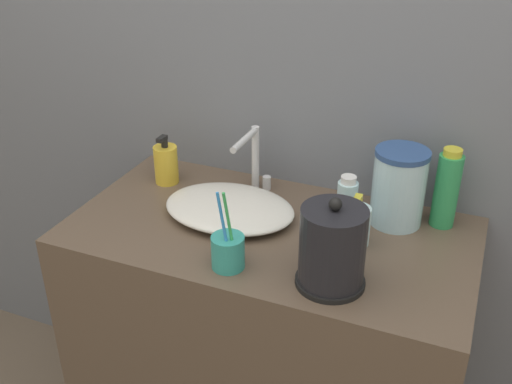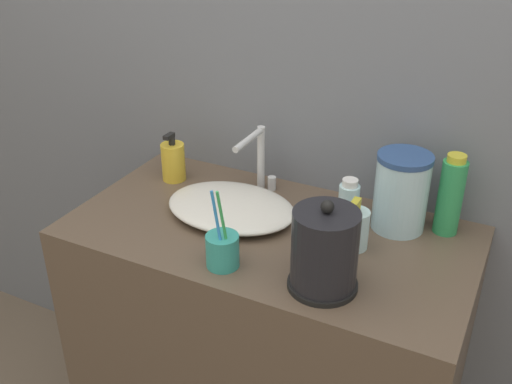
{
  "view_description": "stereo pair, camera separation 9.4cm",
  "coord_description": "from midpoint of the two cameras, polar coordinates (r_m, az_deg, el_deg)",
  "views": [
    {
      "loc": [
        0.47,
        -0.94,
        1.71
      ],
      "look_at": [
        -0.04,
        0.27,
        1.0
      ],
      "focal_mm": 42.0,
      "sensor_mm": 36.0,
      "label": 1
    },
    {
      "loc": [
        0.55,
        -0.9,
        1.71
      ],
      "look_at": [
        -0.04,
        0.27,
        1.0
      ],
      "focal_mm": 42.0,
      "sensor_mm": 36.0,
      "label": 2
    }
  ],
  "objects": [
    {
      "name": "mouthwash_bottle",
      "position": [
        1.56,
        16.07,
        0.24
      ],
      "size": [
        0.06,
        0.06,
        0.21
      ],
      "color": "#2D9956",
      "rests_on": "vanity_counter"
    },
    {
      "name": "vanity_counter",
      "position": [
        1.81,
        -0.45,
        -15.79
      ],
      "size": [
        1.03,
        0.55,
        0.9
      ],
      "color": "brown",
      "rests_on": "ground_plane"
    },
    {
      "name": "electric_kettle",
      "position": [
        1.3,
        5.19,
        -5.56
      ],
      "size": [
        0.16,
        0.16,
        0.22
      ],
      "color": "black",
      "rests_on": "vanity_counter"
    },
    {
      "name": "sink_basin",
      "position": [
        1.58,
        -4.26,
        -1.54
      ],
      "size": [
        0.35,
        0.26,
        0.05
      ],
      "color": "silver",
      "rests_on": "vanity_counter"
    },
    {
      "name": "hand_cream_bottle",
      "position": [
        1.55,
        6.94,
        -0.79
      ],
      "size": [
        0.05,
        0.05,
        0.13
      ],
      "color": "silver",
      "rests_on": "vanity_counter"
    },
    {
      "name": "lotion_bottle",
      "position": [
        1.46,
        7.7,
        -3.15
      ],
      "size": [
        0.07,
        0.07,
        0.14
      ],
      "color": "silver",
      "rests_on": "vanity_counter"
    },
    {
      "name": "water_pitcher",
      "position": [
        1.54,
        11.74,
        0.43
      ],
      "size": [
        0.14,
        0.14,
        0.2
      ],
      "color": "#B2DBEA",
      "rests_on": "vanity_counter"
    },
    {
      "name": "toothbrush_cup",
      "position": [
        1.37,
        -4.67,
        -5.67
      ],
      "size": [
        0.08,
        0.08,
        0.2
      ],
      "color": "teal",
      "rests_on": "vanity_counter"
    },
    {
      "name": "faucet",
      "position": [
        1.66,
        -1.82,
        3.41
      ],
      "size": [
        0.06,
        0.16,
        0.19
      ],
      "color": "silver",
      "rests_on": "vanity_counter"
    },
    {
      "name": "shampoo_bottle",
      "position": [
        1.76,
        -10.09,
        2.63
      ],
      "size": [
        0.07,
        0.07,
        0.15
      ],
      "color": "gold",
      "rests_on": "vanity_counter"
    },
    {
      "name": "wall_back",
      "position": [
        1.63,
        3.58,
        13.68
      ],
      "size": [
        6.0,
        0.04,
        2.6
      ],
      "color": "slate",
      "rests_on": "ground_plane"
    }
  ]
}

